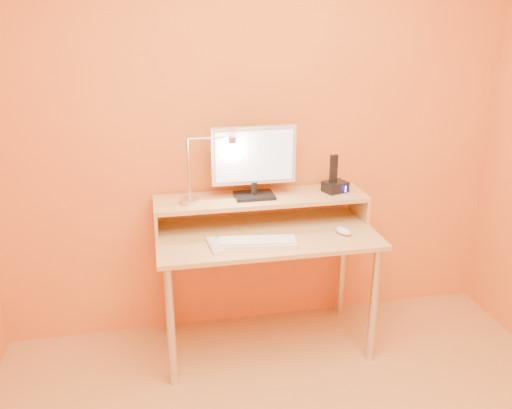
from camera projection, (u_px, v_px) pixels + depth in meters
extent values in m
cube|color=orange|center=(255.00, 126.00, 3.00)|extent=(3.00, 0.04, 2.50)
cylinder|color=silver|center=(171.00, 327.00, 2.69)|extent=(0.04, 0.04, 0.69)
cylinder|color=silver|center=(374.00, 305.00, 2.89)|extent=(0.04, 0.04, 0.69)
cylinder|color=silver|center=(167.00, 281.00, 3.15)|extent=(0.04, 0.04, 0.69)
cylinder|color=silver|center=(342.00, 265.00, 3.35)|extent=(0.04, 0.04, 0.69)
cube|color=tan|center=(266.00, 235.00, 2.90)|extent=(1.20, 0.60, 0.02)
cube|color=tan|center=(156.00, 219.00, 2.90)|extent=(0.02, 0.30, 0.14)
cube|color=tan|center=(359.00, 205.00, 3.11)|extent=(0.02, 0.30, 0.14)
cube|color=tan|center=(261.00, 199.00, 2.98)|extent=(1.20, 0.30, 0.02)
cube|color=black|center=(254.00, 195.00, 2.96)|extent=(0.22, 0.16, 0.02)
cylinder|color=black|center=(254.00, 188.00, 2.95)|extent=(0.04, 0.04, 0.07)
cube|color=silver|center=(254.00, 155.00, 2.89)|extent=(0.47, 0.04, 0.32)
cube|color=black|center=(253.00, 154.00, 2.92)|extent=(0.42, 0.01, 0.27)
cube|color=silver|center=(254.00, 156.00, 2.88)|extent=(0.43, 0.01, 0.28)
cylinder|color=silver|center=(190.00, 201.00, 2.87)|extent=(0.10, 0.10, 0.02)
cylinder|color=silver|center=(188.00, 170.00, 2.81)|extent=(0.01, 0.01, 0.33)
cylinder|color=silver|center=(210.00, 138.00, 2.77)|extent=(0.24, 0.01, 0.01)
cylinder|color=silver|center=(232.00, 140.00, 2.80)|extent=(0.04, 0.04, 0.03)
cylinder|color=#FFEAC6|center=(232.00, 143.00, 2.81)|extent=(0.03, 0.03, 0.00)
cube|color=black|center=(335.00, 187.00, 3.04)|extent=(0.15, 0.13, 0.06)
cube|color=black|center=(334.00, 169.00, 3.00)|extent=(0.05, 0.04, 0.16)
cube|color=#2B43FA|center=(346.00, 189.00, 3.01)|extent=(0.01, 0.00, 0.04)
cube|color=white|center=(257.00, 243.00, 2.74)|extent=(0.42, 0.18, 0.02)
ellipsoid|color=silver|center=(343.00, 231.00, 2.87)|extent=(0.10, 0.12, 0.04)
cube|color=white|center=(214.00, 245.00, 2.72)|extent=(0.07, 0.20, 0.02)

